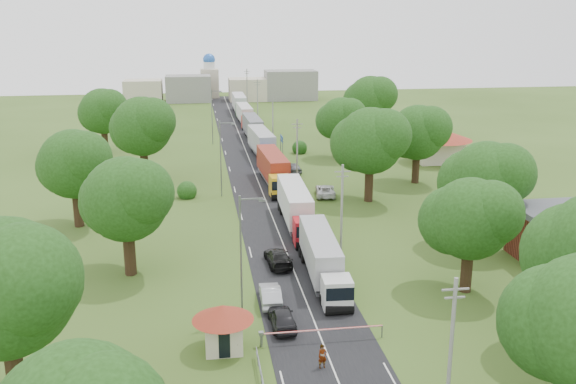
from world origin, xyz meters
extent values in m
plane|color=#364F1A|center=(0.00, 0.00, 0.00)|extent=(260.00, 260.00, 0.00)
cube|color=black|center=(0.00, 20.00, 0.00)|extent=(8.00, 200.00, 0.04)
cylinder|color=slate|center=(-4.50, -25.00, 0.55)|extent=(0.20, 0.20, 1.10)
cube|color=slate|center=(-4.50, -25.00, 1.05)|extent=(0.35, 0.35, 0.25)
cylinder|color=red|center=(0.00, -25.00, 1.00)|extent=(9.00, 0.12, 0.12)
cylinder|color=slate|center=(4.50, -25.00, 0.50)|extent=(0.10, 0.10, 1.00)
cube|color=beige|center=(-7.20, -25.00, 1.20)|extent=(2.60, 2.60, 2.40)
cone|color=maroon|center=(-7.20, -25.00, 2.90)|extent=(4.40, 4.40, 1.10)
cube|color=black|center=(-5.89, -25.00, 1.40)|extent=(0.02, 1.20, 0.90)
cube|color=black|center=(-7.20, -26.31, 1.00)|extent=(0.80, 0.02, 1.90)
cylinder|color=slate|center=(5.20, 33.80, 2.00)|extent=(0.12, 0.12, 4.00)
cylinder|color=slate|center=(5.20, 36.20, 2.00)|extent=(0.12, 0.12, 4.00)
cube|color=navy|center=(5.20, 35.00, 3.60)|extent=(0.06, 3.00, 1.00)
cube|color=silver|center=(5.20, 35.00, 3.60)|extent=(0.07, 3.10, 0.06)
cylinder|color=gray|center=(5.50, -35.00, 4.50)|extent=(0.24, 0.24, 9.00)
cube|color=gray|center=(5.50, -35.00, 8.30)|extent=(1.60, 0.10, 0.10)
cube|color=gray|center=(5.50, -35.00, 7.80)|extent=(1.20, 0.10, 0.10)
cylinder|color=gray|center=(5.50, -7.00, 4.50)|extent=(0.24, 0.24, 9.00)
cube|color=gray|center=(5.50, -7.00, 8.30)|extent=(1.60, 0.10, 0.10)
cube|color=gray|center=(5.50, -7.00, 7.80)|extent=(1.20, 0.10, 0.10)
cylinder|color=gray|center=(5.50, 21.00, 4.50)|extent=(0.24, 0.24, 9.00)
cube|color=gray|center=(5.50, 21.00, 8.30)|extent=(1.60, 0.10, 0.10)
cube|color=gray|center=(5.50, 21.00, 7.80)|extent=(1.20, 0.10, 0.10)
cylinder|color=gray|center=(5.50, 49.00, 4.50)|extent=(0.24, 0.24, 9.00)
cube|color=gray|center=(5.50, 49.00, 8.30)|extent=(1.60, 0.10, 0.10)
cube|color=gray|center=(5.50, 49.00, 7.80)|extent=(1.20, 0.10, 0.10)
cylinder|color=gray|center=(5.50, 77.00, 4.50)|extent=(0.24, 0.24, 9.00)
cube|color=gray|center=(5.50, 77.00, 8.30)|extent=(1.60, 0.10, 0.10)
cube|color=gray|center=(5.50, 77.00, 7.80)|extent=(1.20, 0.10, 0.10)
cylinder|color=gray|center=(5.50, 105.00, 4.50)|extent=(0.24, 0.24, 9.00)
cube|color=gray|center=(5.50, 105.00, 8.30)|extent=(1.60, 0.10, 0.10)
cube|color=gray|center=(5.50, 105.00, 7.80)|extent=(1.20, 0.10, 0.10)
cylinder|color=slate|center=(-5.50, -20.00, 5.00)|extent=(0.16, 0.16, 10.00)
cube|color=slate|center=(-4.60, -20.00, 9.70)|extent=(1.80, 0.10, 0.10)
cube|color=slate|center=(-3.80, -20.00, 9.55)|extent=(0.50, 0.22, 0.15)
cylinder|color=slate|center=(-5.50, 15.00, 5.00)|extent=(0.16, 0.16, 10.00)
cube|color=slate|center=(-4.60, 15.00, 9.70)|extent=(1.80, 0.10, 0.10)
cube|color=slate|center=(-3.80, 15.00, 9.55)|extent=(0.50, 0.22, 0.15)
cylinder|color=slate|center=(-5.50, 50.00, 5.00)|extent=(0.16, 0.16, 10.00)
cube|color=slate|center=(-4.60, 50.00, 9.70)|extent=(1.80, 0.10, 0.10)
cube|color=slate|center=(-3.80, 50.00, 9.55)|extent=(0.50, 0.22, 0.15)
sphere|color=#19390F|center=(10.90, -36.62, 6.67)|extent=(6.60, 6.60, 6.60)
sphere|color=#19390F|center=(16.80, -28.50, 7.25)|extent=(7.20, 7.20, 7.20)
cylinder|color=#382616|center=(14.00, -18.00, 1.92)|extent=(1.04, 1.04, 3.85)
sphere|color=#19390F|center=(14.00, -18.00, 6.60)|extent=(7.00, 7.00, 7.00)
sphere|color=#19390F|center=(15.25, -19.00, 7.35)|extent=(5.50, 5.50, 5.50)
sphere|color=#19390F|center=(13.00, -16.75, 6.10)|extent=(6.00, 6.00, 6.00)
cylinder|color=#382616|center=(20.00, -8.00, 2.10)|extent=(1.08, 1.08, 4.20)
sphere|color=#19390F|center=(20.00, -8.00, 7.22)|extent=(7.70, 7.70, 7.70)
sphere|color=#19390F|center=(21.38, -9.10, 8.05)|extent=(6.05, 6.05, 6.05)
sphere|color=#19390F|center=(18.90, -6.62, 6.67)|extent=(6.60, 6.60, 6.60)
cylinder|color=#382616|center=(13.00, 10.00, 2.27)|extent=(1.12, 1.12, 4.55)
sphere|color=#19390F|center=(13.00, 10.00, 7.85)|extent=(8.40, 8.40, 8.40)
sphere|color=#19390F|center=(14.50, 8.80, 8.75)|extent=(6.60, 6.60, 6.60)
sphere|color=#19390F|center=(11.80, 11.50, 7.25)|extent=(7.20, 7.20, 7.20)
cylinder|color=#382616|center=(22.00, 18.00, 2.10)|extent=(1.08, 1.08, 4.20)
sphere|color=#19390F|center=(22.00, 18.00, 7.22)|extent=(7.70, 7.70, 7.70)
sphere|color=#19390F|center=(23.38, 16.90, 8.05)|extent=(6.05, 6.05, 6.05)
sphere|color=#19390F|center=(20.90, 19.38, 6.67)|extent=(6.60, 6.60, 6.60)
cylinder|color=#382616|center=(15.00, 35.00, 1.92)|extent=(1.04, 1.04, 3.85)
sphere|color=#19390F|center=(15.00, 35.00, 6.60)|extent=(7.00, 7.00, 7.00)
sphere|color=#19390F|center=(16.25, 34.00, 7.35)|extent=(5.50, 5.50, 5.50)
sphere|color=#19390F|center=(14.00, 36.25, 6.10)|extent=(6.00, 6.00, 6.00)
cylinder|color=#382616|center=(24.00, 50.00, 2.27)|extent=(1.12, 1.12, 4.55)
sphere|color=#19390F|center=(24.00, 50.00, 7.85)|extent=(8.40, 8.40, 8.40)
sphere|color=#19390F|center=(25.50, 48.80, 8.75)|extent=(6.60, 6.60, 6.60)
sphere|color=#19390F|center=(22.80, 51.50, 7.25)|extent=(7.20, 7.20, 7.20)
cylinder|color=#382616|center=(-20.00, -30.00, 2.27)|extent=(1.12, 1.12, 4.55)
sphere|color=#19390F|center=(-20.00, -30.00, 7.85)|extent=(8.40, 8.40, 8.40)
sphere|color=#19390F|center=(-18.50, -31.20, 8.75)|extent=(6.60, 6.60, 6.60)
cylinder|color=#382616|center=(-15.00, -10.00, 2.10)|extent=(1.08, 1.08, 4.20)
sphere|color=#19390F|center=(-15.00, -10.00, 7.22)|extent=(7.70, 7.70, 7.70)
sphere|color=#19390F|center=(-13.62, -11.10, 8.05)|extent=(6.05, 6.05, 6.05)
sphere|color=#19390F|center=(-16.10, -8.62, 6.67)|extent=(6.60, 6.60, 6.60)
cylinder|color=#382616|center=(-22.00, 5.00, 2.10)|extent=(1.08, 1.08, 4.20)
sphere|color=#19390F|center=(-22.00, 5.00, 7.22)|extent=(7.70, 7.70, 7.70)
sphere|color=#19390F|center=(-20.62, 3.90, 8.05)|extent=(6.05, 6.05, 6.05)
sphere|color=#19390F|center=(-23.10, 6.38, 6.67)|extent=(6.60, 6.60, 6.60)
cylinder|color=#382616|center=(-16.00, 25.00, 2.27)|extent=(1.12, 1.12, 4.55)
sphere|color=#19390F|center=(-16.00, 25.00, 7.85)|extent=(8.40, 8.40, 8.40)
sphere|color=#19390F|center=(-14.50, 23.80, 8.75)|extent=(6.60, 6.60, 6.60)
sphere|color=#19390F|center=(-17.20, 26.50, 7.25)|extent=(7.20, 7.20, 7.20)
cylinder|color=#382616|center=(-24.00, 45.00, 2.10)|extent=(1.08, 1.08, 4.20)
sphere|color=#19390F|center=(-24.00, 45.00, 7.22)|extent=(7.70, 7.70, 7.70)
sphere|color=#19390F|center=(-22.62, 43.90, 8.05)|extent=(6.05, 6.05, 6.05)
sphere|color=#19390F|center=(-25.10, 46.38, 6.67)|extent=(6.60, 6.60, 6.60)
cube|color=maroon|center=(26.00, -12.00, 2.30)|extent=(8.00, 6.00, 4.60)
cube|color=#47494F|center=(26.00, -12.00, 4.90)|extent=(8.60, 6.60, 0.60)
cube|color=beige|center=(30.00, 30.00, 2.00)|extent=(7.00, 5.00, 4.00)
cone|color=maroon|center=(30.00, 30.00, 4.90)|extent=(10.08, 10.08, 1.80)
cube|color=gray|center=(-10.00, 110.00, 3.50)|extent=(12.00, 8.00, 7.00)
cube|color=beige|center=(6.00, 110.00, 3.00)|extent=(10.00, 8.00, 6.00)
cube|color=gray|center=(18.00, 110.00, 4.00)|extent=(14.00, 8.00, 8.00)
cube|color=beige|center=(-22.00, 110.00, 3.00)|extent=(10.00, 8.00, 6.00)
cube|color=beige|center=(-4.00, 118.00, 4.00)|extent=(5.00, 5.00, 8.00)
cylinder|color=silver|center=(-4.00, 118.00, 9.00)|extent=(3.20, 3.20, 2.00)
sphere|color=#2659B2|center=(-4.00, 118.00, 10.60)|extent=(3.40, 3.40, 3.40)
cube|color=silver|center=(2.19, -19.90, 1.53)|extent=(2.48, 2.48, 2.46)
cube|color=black|center=(2.19, -21.09, 1.87)|extent=(2.26, 0.13, 1.08)
cube|color=slate|center=(2.19, -21.04, 0.54)|extent=(2.17, 0.36, 0.34)
cube|color=slate|center=(2.19, -13.02, 0.74)|extent=(2.82, 11.42, 0.30)
cube|color=#A1A1A6|center=(2.19, -12.72, 2.51)|extent=(3.03, 11.72, 2.95)
cylinder|color=black|center=(2.19, -20.79, 0.49)|extent=(2.31, 0.98, 0.98)
cylinder|color=black|center=(2.19, -19.02, 0.49)|extent=(2.31, 0.98, 0.98)
cylinder|color=black|center=(2.19, -9.57, 0.49)|extent=(2.31, 0.98, 0.98)
cylinder|color=black|center=(2.19, -8.10, 0.49)|extent=(2.31, 0.98, 0.98)
cube|color=red|center=(2.24, -5.17, 1.64)|extent=(2.61, 2.61, 2.65)
cube|color=black|center=(2.24, -6.45, 2.01)|extent=(2.43, 0.09, 1.16)
cube|color=slate|center=(2.24, -6.38, 0.58)|extent=(2.33, 0.31, 0.37)
cube|color=slate|center=(2.24, 2.24, 0.79)|extent=(2.76, 12.23, 0.32)
cube|color=silver|center=(2.24, 2.56, 2.70)|extent=(2.98, 12.56, 3.18)
cylinder|color=black|center=(2.24, -6.12, 0.53)|extent=(2.49, 1.06, 1.06)
cylinder|color=black|center=(2.24, -4.21, 0.53)|extent=(2.49, 1.06, 1.06)
cylinder|color=black|center=(2.24, 5.95, 0.53)|extent=(2.49, 1.06, 1.06)
cylinder|color=black|center=(2.24, 7.54, 0.53)|extent=(2.49, 1.06, 1.06)
cube|color=gold|center=(1.97, 12.88, 1.67)|extent=(2.69, 2.69, 2.69)
cube|color=black|center=(1.97, 11.58, 2.04)|extent=(2.47, 0.13, 1.18)
cube|color=slate|center=(1.97, 11.65, 0.59)|extent=(2.37, 0.36, 0.38)
cube|color=slate|center=(1.97, 20.40, 0.81)|extent=(3.04, 12.46, 0.32)
cube|color=maroon|center=(1.97, 20.72, 2.74)|extent=(3.26, 12.79, 3.22)
cylinder|color=black|center=(1.97, 11.91, 0.54)|extent=(2.52, 1.07, 1.07)
cylinder|color=black|center=(1.97, 13.85, 0.54)|extent=(2.52, 1.07, 1.07)
cylinder|color=black|center=(1.97, 24.16, 0.54)|extent=(2.52, 1.07, 1.07)
cylinder|color=black|center=(1.97, 25.77, 0.54)|extent=(2.52, 1.07, 1.07)
cube|color=#182195|center=(2.25, 30.68, 1.67)|extent=(2.75, 2.75, 2.70)
cube|color=black|center=(2.25, 29.38, 2.05)|extent=(2.48, 0.18, 1.19)
cube|color=slate|center=(2.25, 29.44, 0.59)|extent=(2.38, 0.40, 0.38)
cube|color=slate|center=(2.25, 38.23, 0.81)|extent=(3.26, 12.54, 0.32)
cube|color=#A5A5AA|center=(2.25, 38.56, 2.75)|extent=(3.50, 12.87, 3.24)
cylinder|color=black|center=(2.25, 29.71, 0.54)|extent=(2.53, 1.08, 1.08)
cylinder|color=black|center=(2.25, 31.65, 0.54)|extent=(2.53, 1.08, 1.08)
cylinder|color=black|center=(2.25, 42.01, 0.54)|extent=(2.53, 1.08, 1.08)
cylinder|color=black|center=(2.25, 43.62, 0.54)|extent=(2.53, 1.08, 1.08)
cube|color=silver|center=(2.25, 46.71, 1.60)|extent=(2.56, 2.56, 2.58)
cube|color=black|center=(2.25, 45.46, 1.96)|extent=(2.37, 0.10, 1.14)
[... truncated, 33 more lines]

